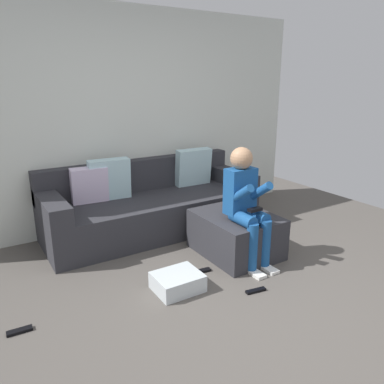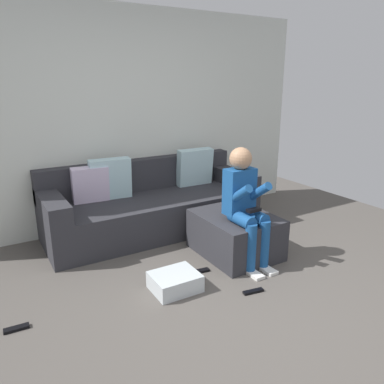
{
  "view_description": "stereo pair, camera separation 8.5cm",
  "coord_description": "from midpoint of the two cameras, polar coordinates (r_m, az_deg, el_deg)",
  "views": [
    {
      "loc": [
        -1.71,
        -1.85,
        1.75
      ],
      "look_at": [
        0.34,
        1.43,
        0.58
      ],
      "focal_mm": 35.14,
      "sensor_mm": 36.0,
      "label": 1
    },
    {
      "loc": [
        -1.63,
        -1.89,
        1.75
      ],
      "look_at": [
        0.34,
        1.43,
        0.58
      ],
      "focal_mm": 35.14,
      "sensor_mm": 36.0,
      "label": 2
    }
  ],
  "objects": [
    {
      "name": "ground_plane",
      "position": [
        3.06,
        9.52,
        -18.28
      ],
      "size": [
        6.39,
        6.39,
        0.0
      ],
      "primitive_type": "plane",
      "color": "#544F49"
    },
    {
      "name": "wall_back",
      "position": [
        4.62,
        -9.53,
        10.74
      ],
      "size": [
        4.91,
        0.1,
        2.55
      ],
      "primitive_type": "cube",
      "color": "silver",
      "rests_on": "ground_plane"
    },
    {
      "name": "couch_sectional",
      "position": [
        4.47,
        -5.62,
        -2.02
      ],
      "size": [
        2.48,
        0.89,
        0.9
      ],
      "color": "#2D2D33",
      "rests_on": "ground_plane"
    },
    {
      "name": "ottoman",
      "position": [
        3.92,
        7.2,
        -6.38
      ],
      "size": [
        0.68,
        0.84,
        0.42
      ],
      "primitive_type": "cube",
      "color": "#2D2D33",
      "rests_on": "ground_plane"
    },
    {
      "name": "person_seated",
      "position": [
        3.6,
        8.78,
        -1.47
      ],
      "size": [
        0.29,
        0.57,
        1.14
      ],
      "color": "#194C8C",
      "rests_on": "ground_plane"
    },
    {
      "name": "storage_bin",
      "position": [
        3.32,
        -1.85,
        -13.45
      ],
      "size": [
        0.4,
        0.33,
        0.15
      ],
      "primitive_type": "cube",
      "rotation": [
        0.0,
        0.0,
        -0.01
      ],
      "color": "silver",
      "rests_on": "ground_plane"
    },
    {
      "name": "remote_near_ottoman",
      "position": [
        3.35,
        10.02,
        -14.64
      ],
      "size": [
        0.19,
        0.07,
        0.02
      ],
      "primitive_type": "cube",
      "rotation": [
        0.0,
        0.0,
        -0.16
      ],
      "color": "black",
      "rests_on": "ground_plane"
    },
    {
      "name": "remote_by_storage_bin",
      "position": [
        3.62,
        2.09,
        -11.86
      ],
      "size": [
        0.16,
        0.08,
        0.02
      ],
      "primitive_type": "cube",
      "rotation": [
        0.0,
        0.0,
        -0.14
      ],
      "color": "black",
      "rests_on": "ground_plane"
    },
    {
      "name": "remote_under_side_table",
      "position": [
        3.15,
        -24.36,
        -18.35
      ],
      "size": [
        0.18,
        0.06,
        0.02
      ],
      "primitive_type": "cube",
      "rotation": [
        0.0,
        0.0,
        -0.05
      ],
      "color": "black",
      "rests_on": "ground_plane"
    }
  ]
}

